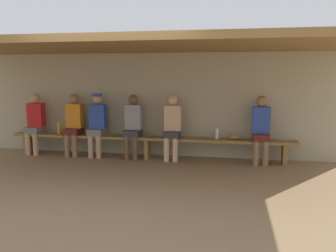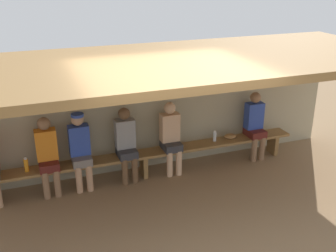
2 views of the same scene
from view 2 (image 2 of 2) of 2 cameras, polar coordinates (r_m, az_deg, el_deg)
name	(u,v)px [view 2 (image 2 of 2)]	position (r m, az deg, el deg)	size (l,w,h in m)	color
ground_plane	(174,222)	(6.29, 0.89, -13.35)	(24.00, 24.00, 0.00)	#8C6D4C
back_wall	(135,111)	(7.48, -4.60, 2.05)	(8.00, 0.20, 2.20)	tan
dugout_roof	(158,65)	(5.96, -1.44, 8.58)	(8.00, 2.80, 0.12)	olive
bench	(143,157)	(7.36, -3.46, -4.30)	(6.00, 0.36, 0.46)	olive
player_in_white	(47,153)	(6.97, -16.54, -3.66)	(0.34, 0.42, 1.34)	#591E19
player_shirtless_tan	(80,147)	(7.01, -12.21, -2.94)	(0.34, 0.42, 1.34)	slate
player_middle	(126,142)	(7.14, -5.90, -2.19)	(0.34, 0.42, 1.34)	#333338
player_rightmost	(255,123)	(8.12, 12.10, 0.45)	(0.34, 0.42, 1.34)	#591E19
player_leftmost	(171,135)	(7.37, 0.39, -1.28)	(0.34, 0.42, 1.34)	#333338
water_bottle_orange	(26,165)	(7.04, -19.25, -5.16)	(0.07, 0.07, 0.24)	orange
water_bottle_green	(215,136)	(7.81, 6.56, -1.44)	(0.07, 0.07, 0.21)	silver
baseball_glove_worn	(230,136)	(7.98, 8.72, -1.42)	(0.24, 0.17, 0.09)	olive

